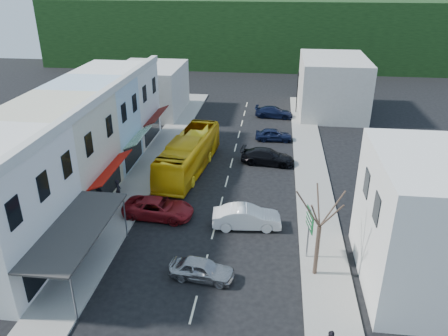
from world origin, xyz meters
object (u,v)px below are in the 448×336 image
car_white (247,219)px  pedestrian_left (118,191)px  street_tree (319,227)px  bus (189,155)px  car_silver (202,269)px  direction_sign (308,234)px  traffic_signal (297,93)px  car_red (159,209)px

car_white → pedestrian_left: (-10.40, 2.49, 0.30)m
car_white → street_tree: 7.25m
bus → car_silver: bus is taller
bus → street_tree: (10.51, -13.98, 1.90)m
car_white → direction_sign: bearing=-134.0°
bus → traffic_signal: 21.68m
bus → pedestrian_left: size_ratio=6.82×
bus → pedestrian_left: (-4.43, -6.56, -0.55)m
pedestrian_left → street_tree: (14.94, -7.42, 2.45)m
car_silver → street_tree: 7.40m
car_silver → car_red: same height
bus → car_white: bearing=-50.2°
car_red → street_tree: bearing=-112.0°
car_red → pedestrian_left: (-3.74, 1.84, 0.30)m
car_silver → bus: bearing=21.0°
car_silver → traffic_signal: 34.85m
car_silver → car_white: same height
car_red → pedestrian_left: 4.18m
traffic_signal → street_tree: bearing=105.3°
street_tree → traffic_signal: (-0.21, 33.03, -0.77)m
bus → car_white: bus is taller
car_red → bus: bearing=-0.2°
direction_sign → bus: bearing=119.2°
car_silver → traffic_signal: size_ratio=0.82×
car_silver → car_red: 8.04m
street_tree → car_white: bearing=132.6°
car_red → street_tree: 12.81m
car_white → traffic_signal: traffic_signal is taller
car_white → traffic_signal: 28.49m
car_white → bus: bearing=27.9°
bus → traffic_signal: (10.30, 19.04, 1.13)m
pedestrian_left → car_red: bearing=-135.3°
direction_sign → car_red: bearing=149.9°
car_silver → street_tree: street_tree is taller
car_red → direction_sign: bearing=-105.5°
car_red → pedestrian_left: bearing=68.3°
bus → direction_sign: bearing=-44.3°
car_white → car_red: size_ratio=0.96×
pedestrian_left → street_tree: size_ratio=0.25×
bus → street_tree: street_tree is taller
pedestrian_left → car_silver: bearing=-155.5°
street_tree → traffic_signal: bearing=90.4°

